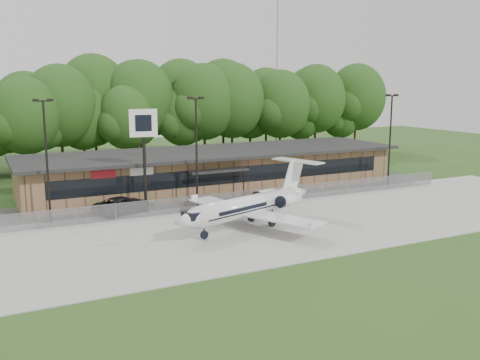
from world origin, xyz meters
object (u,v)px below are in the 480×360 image
terminal (214,169)px  pole_sign (144,134)px  business_jet (250,206)px  suv (124,205)px

terminal → pole_sign: bearing=-144.0°
terminal → business_jet: size_ratio=2.79×
business_jet → pole_sign: 11.82m
terminal → business_jet: (-3.87, -15.90, -0.39)m
terminal → suv: (-11.64, -6.59, -1.41)m
terminal → pole_sign: 13.09m
terminal → suv: bearing=-150.5°
terminal → pole_sign: pole_sign is taller
business_jet → suv: bearing=111.2°
terminal → business_jet: bearing=-103.7°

